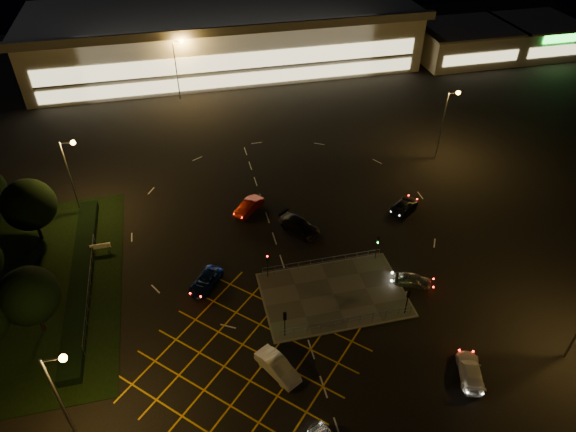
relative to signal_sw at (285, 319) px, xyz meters
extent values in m
plane|color=black|center=(4.00, 5.99, -2.37)|extent=(180.00, 180.00, 0.00)
cube|color=#4C4944|center=(6.00, 3.99, -2.31)|extent=(14.00, 9.00, 0.12)
cube|color=black|center=(-24.00, 11.99, -2.33)|extent=(18.00, 30.00, 0.08)
cube|color=black|center=(-19.00, 11.99, -1.87)|extent=(2.00, 26.00, 1.00)
cube|color=beige|center=(4.00, 67.99, 2.63)|extent=(70.00, 25.00, 10.00)
cube|color=slate|center=(4.00, 67.99, 7.83)|extent=(72.00, 26.50, 0.60)
cube|color=#FFEAA5|center=(4.00, 55.44, 2.63)|extent=(66.00, 0.20, 3.00)
cube|color=#FFEAA5|center=(4.00, 55.44, -0.57)|extent=(66.00, 0.20, 2.20)
cube|color=beige|center=(50.00, 59.99, 0.63)|extent=(18.00, 14.00, 6.00)
cube|color=slate|center=(50.00, 59.99, 3.78)|extent=(18.80, 14.80, 0.40)
cube|color=#FFEAA5|center=(50.00, 52.94, 0.23)|extent=(15.30, 0.20, 2.00)
cube|color=beige|center=(66.00, 59.99, 0.63)|extent=(14.00, 14.00, 6.00)
cube|color=slate|center=(66.00, 59.99, 3.78)|extent=(14.80, 14.80, 0.40)
cube|color=#FFEAA5|center=(66.00, 52.94, 0.23)|extent=(11.90, 0.20, 2.00)
cube|color=#19E533|center=(66.00, 52.84, 2.63)|extent=(7.00, 0.30, 1.40)
cylinder|color=slate|center=(-18.00, -6.01, 2.63)|extent=(0.20, 0.20, 10.00)
cylinder|color=slate|center=(-17.30, -6.01, 7.43)|extent=(1.40, 0.12, 0.12)
sphere|color=orange|center=(-16.60, -6.01, 7.38)|extent=(0.56, 0.56, 0.56)
cylinder|color=slate|center=(-20.00, 23.99, 2.63)|extent=(0.20, 0.20, 10.00)
cylinder|color=slate|center=(-19.30, 23.99, 7.43)|extent=(1.40, 0.12, 0.12)
sphere|color=orange|center=(-18.60, 23.99, 7.38)|extent=(0.56, 0.56, 0.56)
cylinder|color=slate|center=(28.00, 25.99, 2.63)|extent=(0.20, 0.20, 10.00)
cylinder|color=slate|center=(28.70, 25.99, 7.43)|extent=(1.40, 0.12, 0.12)
sphere|color=orange|center=(29.40, 25.99, 7.38)|extent=(0.56, 0.56, 0.56)
cylinder|color=slate|center=(-6.00, 53.99, 2.63)|extent=(0.20, 0.20, 10.00)
cylinder|color=slate|center=(-5.30, 53.99, 7.43)|extent=(1.40, 0.12, 0.12)
sphere|color=orange|center=(-4.60, 53.99, 7.38)|extent=(0.56, 0.56, 0.56)
cylinder|color=slate|center=(34.00, 55.99, 2.63)|extent=(0.20, 0.20, 10.00)
cylinder|color=slate|center=(34.70, 55.99, 7.43)|extent=(1.40, 0.12, 0.12)
sphere|color=orange|center=(35.40, 55.99, 7.38)|extent=(0.56, 0.56, 0.56)
cylinder|color=black|center=(0.00, -0.01, -0.75)|extent=(0.10, 0.10, 3.00)
cube|color=black|center=(0.00, -0.01, 0.45)|extent=(0.28, 0.18, 0.90)
sphere|color=#19FF33|center=(0.00, 0.12, 0.45)|extent=(0.16, 0.16, 0.16)
cylinder|color=black|center=(12.00, -0.01, -0.75)|extent=(0.10, 0.10, 3.00)
cube|color=black|center=(12.00, -0.01, 0.45)|extent=(0.28, 0.18, 0.90)
sphere|color=#19FF33|center=(12.00, 0.12, 0.45)|extent=(0.16, 0.16, 0.16)
cylinder|color=black|center=(0.00, 7.99, -0.75)|extent=(0.10, 0.10, 3.00)
cube|color=black|center=(0.00, 7.99, 0.45)|extent=(0.28, 0.18, 0.90)
sphere|color=#FF0C0C|center=(0.00, 7.86, 0.45)|extent=(0.16, 0.16, 0.16)
cylinder|color=black|center=(12.00, 7.99, -0.75)|extent=(0.10, 0.10, 3.00)
cube|color=black|center=(12.00, 7.99, 0.45)|extent=(0.28, 0.18, 0.90)
sphere|color=#19FF33|center=(12.00, 7.86, 0.45)|extent=(0.16, 0.16, 0.16)
cylinder|color=black|center=(-24.00, 19.99, -0.93)|extent=(0.36, 0.36, 2.88)
sphere|color=black|center=(-24.00, 19.99, 2.59)|extent=(5.76, 5.76, 5.76)
cylinder|color=black|center=(-22.00, 5.99, -1.02)|extent=(0.36, 0.36, 2.70)
sphere|color=black|center=(-22.00, 5.99, 2.28)|extent=(5.40, 5.40, 5.40)
imported|color=#B9B9B9|center=(-1.49, -3.63, -1.61)|extent=(3.64, 4.80, 1.52)
imported|color=#0C1D4B|center=(-6.46, 8.25, -1.74)|extent=(4.29, 4.91, 1.26)
imported|color=black|center=(5.14, 14.71, -1.59)|extent=(4.89, 5.64, 1.56)
imported|color=#B5B7BD|center=(14.33, 3.53, -1.71)|extent=(4.14, 3.10, 1.31)
imported|color=maroon|center=(0.01, 19.71, -1.62)|extent=(4.37, 4.22, 1.48)
imported|color=black|center=(18.72, 15.73, -1.74)|extent=(4.83, 4.32, 1.24)
imported|color=silver|center=(14.60, -7.84, -1.70)|extent=(3.26, 4.95, 1.33)
camera|label=1|loc=(-6.81, -30.06, 36.00)|focal=32.00mm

